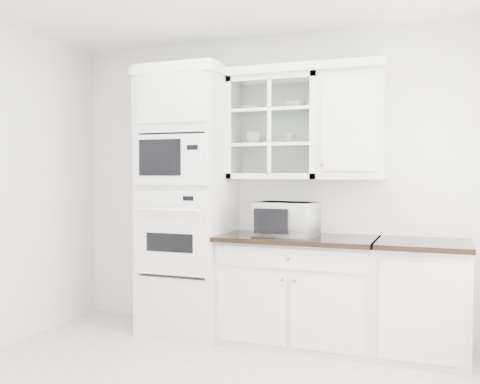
% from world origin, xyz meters
% --- Properties ---
extents(room_shell, '(4.00, 3.50, 2.70)m').
position_xyz_m(room_shell, '(0.00, 0.43, 1.78)').
color(room_shell, white).
rests_on(room_shell, ground).
extents(oven_column, '(0.76, 0.68, 2.40)m').
position_xyz_m(oven_column, '(-0.75, 1.42, 1.20)').
color(oven_column, silver).
rests_on(oven_column, ground).
extents(base_cabinet_run, '(1.32, 0.67, 0.92)m').
position_xyz_m(base_cabinet_run, '(0.28, 1.45, 0.46)').
color(base_cabinet_run, silver).
rests_on(base_cabinet_run, ground).
extents(extra_base_cabinet, '(0.72, 0.67, 0.92)m').
position_xyz_m(extra_base_cabinet, '(1.28, 1.45, 0.46)').
color(extra_base_cabinet, silver).
rests_on(extra_base_cabinet, ground).
extents(upper_cabinet_glass, '(0.80, 0.33, 0.90)m').
position_xyz_m(upper_cabinet_glass, '(0.03, 1.58, 1.85)').
color(upper_cabinet_glass, silver).
rests_on(upper_cabinet_glass, room_shell).
extents(upper_cabinet_solid, '(0.55, 0.33, 0.90)m').
position_xyz_m(upper_cabinet_solid, '(0.71, 1.58, 1.85)').
color(upper_cabinet_solid, silver).
rests_on(upper_cabinet_solid, room_shell).
extents(crown_molding, '(2.14, 0.38, 0.07)m').
position_xyz_m(crown_molding, '(-0.07, 1.56, 2.33)').
color(crown_molding, white).
rests_on(crown_molding, room_shell).
extents(countertop_microwave, '(0.54, 0.47, 0.29)m').
position_xyz_m(countertop_microwave, '(0.19, 1.39, 1.06)').
color(countertop_microwave, white).
rests_on(countertop_microwave, base_cabinet_run).
extents(bowl_a, '(0.19, 0.19, 0.05)m').
position_xyz_m(bowl_a, '(-0.17, 1.58, 2.03)').
color(bowl_a, white).
rests_on(bowl_a, upper_cabinet_glass).
extents(bowl_b, '(0.21, 0.21, 0.06)m').
position_xyz_m(bowl_b, '(0.20, 1.60, 2.04)').
color(bowl_b, white).
rests_on(bowl_b, upper_cabinet_glass).
extents(cup_a, '(0.14, 0.14, 0.11)m').
position_xyz_m(cup_a, '(-0.17, 1.59, 1.77)').
color(cup_a, white).
rests_on(cup_a, upper_cabinet_glass).
extents(cup_b, '(0.11, 0.11, 0.08)m').
position_xyz_m(cup_b, '(0.16, 1.58, 1.75)').
color(cup_b, white).
rests_on(cup_b, upper_cabinet_glass).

